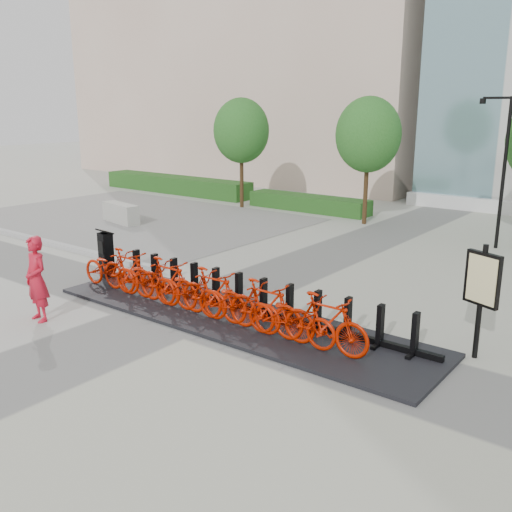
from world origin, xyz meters
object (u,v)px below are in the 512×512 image
Objects in this scene: bike_0 at (110,269)px; map_sign at (482,284)px; worker_red at (36,279)px; jersey_barrier at (121,213)px; kiosk at (106,254)px.

map_sign is at bearing -79.39° from bike_0.
map_sign is at bearing 31.51° from worker_red.
bike_0 is at bearing -30.53° from jersey_barrier.
jersey_barrier is (-6.98, 6.05, -0.19)m from bike_0.
worker_red is at bearing -38.09° from jersey_barrier.
bike_0 is 2.40m from worker_red.
jersey_barrier is (-6.08, 5.46, -0.34)m from kiosk.
worker_red is at bearing -132.49° from map_sign.
map_sign is (9.73, 1.06, 0.74)m from kiosk.
kiosk is 8.18m from jersey_barrier.
worker_red is 11.21m from jersey_barrier.
kiosk is at bearing 56.61° from bike_0.
jersey_barrier is at bearing 49.08° from bike_0.
map_sign reaches higher than jersey_barrier.
kiosk is at bearing 120.71° from worker_red.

